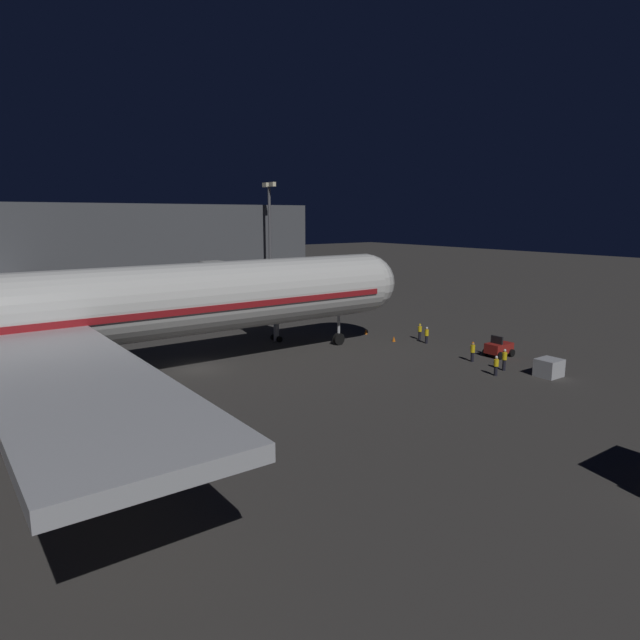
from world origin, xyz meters
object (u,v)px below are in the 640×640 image
ground_crew_near_nose_gear (496,365)px  ground_crew_by_tug (504,359)px  airliner_at_gate (44,315)px  ground_crew_walking_aft (427,334)px  baggage_container_near_belt (549,368)px  ground_crew_by_belt_loader (420,331)px  ground_crew_under_port_wing (473,351)px  apron_floodlight_mast (270,235)px  traffic_cone_nose_starboard (366,332)px  baggage_tug_spare (499,348)px  traffic_cone_nose_port (394,339)px  jet_bridge (251,279)px

ground_crew_near_nose_gear → ground_crew_by_tug: 1.93m
airliner_at_gate → ground_crew_near_nose_gear: size_ratio=39.88×
ground_crew_walking_aft → baggage_container_near_belt: bearing=177.4°
ground_crew_by_belt_loader → ground_crew_under_port_wing: ground_crew_under_port_wing is taller
baggage_container_near_belt → ground_crew_under_port_wing: size_ratio=1.05×
apron_floodlight_mast → ground_crew_by_belt_loader: bearing=-178.5°
ground_crew_by_tug → traffic_cone_nose_starboard: size_ratio=3.36×
ground_crew_under_port_wing → ground_crew_walking_aft: ground_crew_under_port_wing is taller
baggage_tug_spare → ground_crew_by_tug: size_ratio=1.32×
airliner_at_gate → traffic_cone_nose_port: airliner_at_gate is taller
baggage_container_near_belt → ground_crew_by_tug: 3.51m
baggage_tug_spare → apron_floodlight_mast: bearing=2.4°
baggage_tug_spare → traffic_cone_nose_port: (10.11, 3.58, -0.51)m
apron_floodlight_mast → ground_crew_near_nose_gear: bearing=174.7°
baggage_tug_spare → traffic_cone_nose_starboard: bearing=13.8°
ground_crew_near_nose_gear → ground_crew_under_port_wing: ground_crew_under_port_wing is taller
ground_crew_near_nose_gear → apron_floodlight_mast: bearing=-5.3°
ground_crew_by_belt_loader → traffic_cone_nose_port: (0.99, 2.73, -0.67)m
ground_crew_by_belt_loader → ground_crew_walking_aft: ground_crew_walking_aft is taller
ground_crew_walking_aft → traffic_cone_nose_port: bearing=38.6°
baggage_container_near_belt → ground_crew_walking_aft: ground_crew_walking_aft is taller
ground_crew_near_nose_gear → airliner_at_gate: bearing=61.9°
ground_crew_near_nose_gear → traffic_cone_nose_port: 14.00m
airliner_at_gate → baggage_container_near_belt: (-18.67, -33.37, -5.17)m
ground_crew_by_belt_loader → traffic_cone_nose_starboard: 6.08m
apron_floodlight_mast → ground_crew_walking_aft: size_ratio=10.08×
traffic_cone_nose_port → airliner_at_gate: bearing=86.1°
ground_crew_by_belt_loader → ground_crew_walking_aft: size_ratio=1.00×
ground_crew_by_tug → traffic_cone_nose_port: 13.32m
jet_bridge → ground_crew_under_port_wing: 24.92m
ground_crew_by_belt_loader → traffic_cone_nose_port: size_ratio=3.12×
apron_floodlight_mast → ground_crew_under_port_wing: (-37.61, 1.87, -9.08)m
jet_bridge → baggage_tug_spare: 26.70m
baggage_container_near_belt → airliner_at_gate: bearing=60.8°
ground_crew_by_tug → traffic_cone_nose_starboard: ground_crew_by_tug is taller
baggage_container_near_belt → ground_crew_walking_aft: (13.89, -0.64, 0.23)m
traffic_cone_nose_starboard → baggage_container_near_belt: bearing=-176.1°
ground_crew_by_belt_loader → ground_crew_under_port_wing: bearing=163.5°
jet_bridge → airliner_at_gate: bearing=114.8°
jet_bridge → baggage_container_near_belt: 31.44m
apron_floodlight_mast → ground_crew_by_belt_loader: apron_floodlight_mast is taller
ground_crew_walking_aft → traffic_cone_nose_starboard: ground_crew_walking_aft is taller
airliner_at_gate → ground_crew_by_tug: airliner_at_gate is taller
apron_floodlight_mast → ground_crew_near_nose_gear: 42.73m
ground_crew_under_port_wing → baggage_tug_spare: bearing=-93.4°
baggage_container_near_belt → traffic_cone_nose_starboard: baggage_container_near_belt is taller
baggage_container_near_belt → traffic_cone_nose_port: (16.47, 1.42, -0.44)m
traffic_cone_nose_starboard → ground_crew_near_nose_gear: bearing=174.1°
apron_floodlight_mast → traffic_cone_nose_port: (-27.70, 1.97, -9.80)m
baggage_tug_spare → traffic_cone_nose_starboard: baggage_tug_spare is taller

